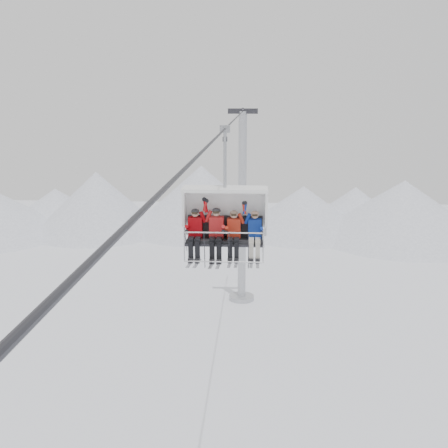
# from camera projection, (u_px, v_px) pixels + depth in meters

# --- Properties ---
(ridgeline) EXTENTS (72.00, 21.00, 7.00)m
(ridgeline) POSITION_uv_depth(u_px,v_px,m) (232.00, 207.00, 59.31)
(ridgeline) COLOR white
(ridgeline) RESTS_ON ground
(lift_tower_right) EXTENTS (2.00, 1.80, 13.48)m
(lift_tower_right) POSITION_uv_depth(u_px,v_px,m) (242.00, 221.00, 39.05)
(lift_tower_right) COLOR #AAACB1
(lift_tower_right) RESTS_ON ground
(haul_cable) EXTENTS (0.06, 50.00, 0.06)m
(haul_cable) POSITION_uv_depth(u_px,v_px,m) (224.00, 130.00, 15.97)
(haul_cable) COLOR #2C2C31
(haul_cable) RESTS_ON lift_tower_left
(chairlift_carrier) EXTENTS (2.56, 1.17, 3.98)m
(chairlift_carrier) POSITION_uv_depth(u_px,v_px,m) (225.00, 214.00, 17.14)
(chairlift_carrier) COLOR black
(chairlift_carrier) RESTS_ON haul_cable
(skier_far_left) EXTENTS (0.42, 1.69, 1.67)m
(skier_far_left) POSITION_uv_depth(u_px,v_px,m) (195.00, 232.00, 17.00)
(skier_far_left) COLOR #A8040B
(skier_far_left) RESTS_ON chairlift_carrier
(skier_center_left) EXTENTS (0.44, 1.69, 1.73)m
(skier_center_left) POSITION_uv_depth(u_px,v_px,m) (216.00, 232.00, 16.96)
(skier_center_left) COLOR red
(skier_center_left) RESTS_ON chairlift_carrier
(skier_center_right) EXTENTS (0.40, 1.69, 1.61)m
(skier_center_right) POSITION_uv_depth(u_px,v_px,m) (234.00, 233.00, 16.93)
(skier_center_right) COLOR red
(skier_center_right) RESTS_ON chairlift_carrier
(skier_far_right) EXTENTS (0.40, 1.69, 1.60)m
(skier_far_right) POSITION_uv_depth(u_px,v_px,m) (255.00, 233.00, 16.90)
(skier_far_right) COLOR navy
(skier_far_right) RESTS_ON chairlift_carrier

